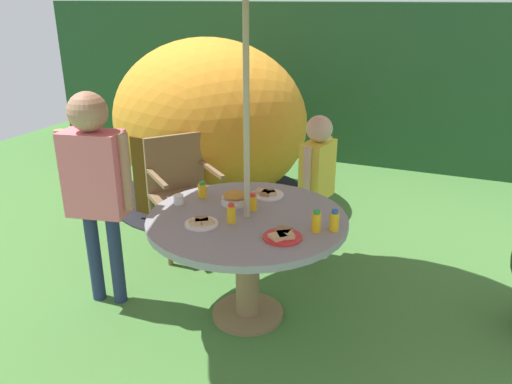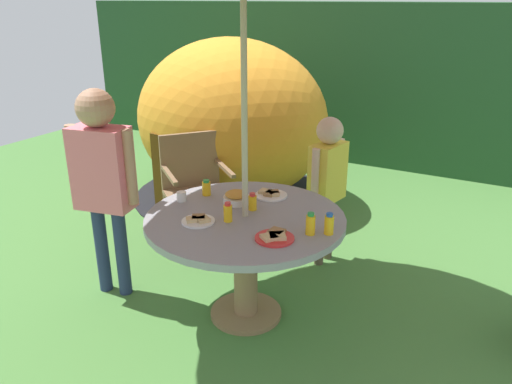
% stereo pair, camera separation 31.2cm
% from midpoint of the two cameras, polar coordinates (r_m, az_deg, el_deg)
% --- Properties ---
extents(ground_plane, '(10.00, 10.00, 0.02)m').
position_cam_midpoint_polar(ground_plane, '(3.42, -3.62, -13.93)').
color(ground_plane, '#477A38').
extents(hedge_backdrop, '(9.00, 0.70, 1.90)m').
position_cam_midpoint_polar(hedge_backdrop, '(6.50, 11.19, 11.94)').
color(hedge_backdrop, '#234C28').
rests_on(hedge_backdrop, ground_plane).
extents(garden_table, '(1.22, 1.22, 0.71)m').
position_cam_midpoint_polar(garden_table, '(3.12, -3.87, -5.12)').
color(garden_table, '#93704C').
rests_on(garden_table, ground_plane).
extents(wooden_chair, '(0.69, 0.69, 0.91)m').
position_cam_midpoint_polar(wooden_chair, '(4.18, -10.59, 0.66)').
color(wooden_chair, brown).
rests_on(wooden_chair, ground_plane).
extents(dome_tent, '(2.26, 2.26, 1.61)m').
position_cam_midpoint_polar(dome_tent, '(5.09, -7.14, 7.88)').
color(dome_tent, orange).
rests_on(dome_tent, ground_plane).
extents(child_in_yellow_shirt, '(0.22, 0.39, 1.16)m').
position_cam_midpoint_polar(child_in_yellow_shirt, '(3.79, 4.64, 2.43)').
color(child_in_yellow_shirt, brown).
rests_on(child_in_yellow_shirt, ground_plane).
extents(child_in_pink_shirt, '(0.48, 0.27, 1.44)m').
position_cam_midpoint_polar(child_in_pink_shirt, '(3.36, -20.31, 1.86)').
color(child_in_pink_shirt, navy).
rests_on(child_in_pink_shirt, ground_plane).
extents(snack_bowl, '(0.18, 0.18, 0.08)m').
position_cam_midpoint_polar(snack_bowl, '(3.24, -5.16, -0.75)').
color(snack_bowl, white).
rests_on(snack_bowl, garden_table).
extents(plate_center_back, '(0.20, 0.20, 0.03)m').
position_cam_midpoint_polar(plate_center_back, '(2.98, -9.19, -3.53)').
color(plate_center_back, white).
rests_on(plate_center_back, garden_table).
extents(plate_front_edge, '(0.22, 0.22, 0.03)m').
position_cam_midpoint_polar(plate_front_edge, '(3.37, -1.39, -0.26)').
color(plate_front_edge, white).
rests_on(plate_front_edge, garden_table).
extents(plate_mid_left, '(0.22, 0.22, 0.03)m').
position_cam_midpoint_polar(plate_mid_left, '(2.79, -0.19, -5.05)').
color(plate_mid_left, red).
rests_on(plate_mid_left, garden_table).
extents(juice_bottle_near_left, '(0.06, 0.06, 0.11)m').
position_cam_midpoint_polar(juice_bottle_near_left, '(3.37, -8.75, 0.18)').
color(juice_bottle_near_left, yellow).
rests_on(juice_bottle_near_left, garden_table).
extents(juice_bottle_near_right, '(0.05, 0.05, 0.13)m').
position_cam_midpoint_polar(juice_bottle_near_right, '(2.85, 3.74, -3.44)').
color(juice_bottle_near_right, yellow).
rests_on(juice_bottle_near_right, garden_table).
extents(juice_bottle_far_left, '(0.05, 0.05, 0.11)m').
position_cam_midpoint_polar(juice_bottle_far_left, '(3.13, -3.23, -1.23)').
color(juice_bottle_far_left, yellow).
rests_on(juice_bottle_far_left, garden_table).
extents(juice_bottle_far_right, '(0.05, 0.05, 0.13)m').
position_cam_midpoint_polar(juice_bottle_far_right, '(2.87, 5.79, -3.34)').
color(juice_bottle_far_right, yellow).
rests_on(juice_bottle_far_right, garden_table).
extents(juice_bottle_center_front, '(0.05, 0.05, 0.12)m').
position_cam_midpoint_polar(juice_bottle_center_front, '(2.97, -5.83, -2.52)').
color(juice_bottle_center_front, yellow).
rests_on(juice_bottle_center_front, garden_table).
extents(cup_near, '(0.06, 0.06, 0.06)m').
position_cam_midpoint_polar(cup_near, '(3.29, -11.46, -0.89)').
color(cup_near, white).
rests_on(cup_near, garden_table).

